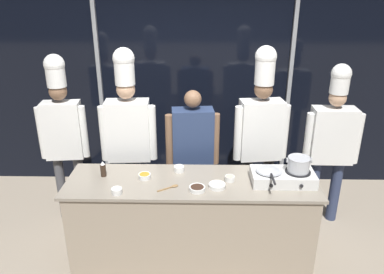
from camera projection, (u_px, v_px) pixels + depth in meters
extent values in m
plane|color=gray|center=(192.00, 256.00, 3.91)|extent=(24.00, 24.00, 0.00)
cube|color=black|center=(194.00, 88.00, 5.01)|extent=(5.89, 0.04, 2.70)
cube|color=gray|center=(101.00, 89.00, 4.99)|extent=(0.05, 0.05, 2.70)
cube|color=gray|center=(289.00, 90.00, 4.94)|extent=(0.05, 0.05, 2.70)
cube|color=gray|center=(191.00, 222.00, 3.75)|extent=(2.33, 0.66, 0.87)
cube|color=gray|center=(191.00, 182.00, 3.58)|extent=(2.40, 0.69, 0.03)
cube|color=silver|center=(283.00, 177.00, 3.53)|extent=(0.59, 0.31, 0.11)
cylinder|color=black|center=(269.00, 171.00, 3.50)|extent=(0.24, 0.24, 0.01)
cylinder|color=black|center=(271.00, 186.00, 3.37)|extent=(0.03, 0.01, 0.03)
cylinder|color=black|center=(298.00, 171.00, 3.50)|extent=(0.24, 0.24, 0.01)
cylinder|color=black|center=(301.00, 186.00, 3.37)|extent=(0.03, 0.01, 0.03)
cylinder|color=#ADAFB5|center=(269.00, 170.00, 3.50)|extent=(0.23, 0.23, 0.01)
cone|color=#ADAFB5|center=(269.00, 169.00, 3.50)|extent=(0.25, 0.25, 0.04)
cylinder|color=black|center=(273.00, 179.00, 3.30)|extent=(0.02, 0.19, 0.02)
cylinder|color=#B7BABF|center=(299.00, 164.00, 3.47)|extent=(0.20, 0.20, 0.13)
torus|color=#B7BABF|center=(299.00, 158.00, 3.45)|extent=(0.21, 0.21, 0.01)
torus|color=#B7BABF|center=(287.00, 160.00, 3.46)|extent=(0.01, 0.05, 0.05)
torus|color=#B7BABF|center=(311.00, 160.00, 3.45)|extent=(0.01, 0.05, 0.05)
cylinder|color=#332319|center=(103.00, 170.00, 3.64)|extent=(0.05, 0.05, 0.12)
cone|color=white|center=(102.00, 163.00, 3.61)|extent=(0.05, 0.05, 0.04)
cylinder|color=white|center=(145.00, 176.00, 3.61)|extent=(0.12, 0.12, 0.04)
torus|color=white|center=(144.00, 174.00, 3.60)|extent=(0.12, 0.12, 0.01)
cylinder|color=orange|center=(145.00, 175.00, 3.60)|extent=(0.10, 0.10, 0.02)
cylinder|color=white|center=(179.00, 169.00, 3.74)|extent=(0.10, 0.10, 0.05)
torus|color=white|center=(179.00, 166.00, 3.73)|extent=(0.10, 0.10, 0.01)
cylinder|color=silver|center=(179.00, 168.00, 3.74)|extent=(0.08, 0.08, 0.03)
cylinder|color=white|center=(117.00, 191.00, 3.34)|extent=(0.10, 0.10, 0.05)
torus|color=white|center=(117.00, 189.00, 3.33)|extent=(0.10, 0.10, 0.01)
cylinder|color=white|center=(117.00, 190.00, 3.34)|extent=(0.08, 0.08, 0.03)
cylinder|color=white|center=(230.00, 179.00, 3.56)|extent=(0.09, 0.09, 0.05)
torus|color=white|center=(230.00, 176.00, 3.55)|extent=(0.09, 0.09, 0.01)
cylinder|color=#EAA893|center=(230.00, 177.00, 3.56)|extent=(0.08, 0.08, 0.03)
cylinder|color=white|center=(197.00, 189.00, 3.39)|extent=(0.15, 0.15, 0.04)
torus|color=white|center=(197.00, 187.00, 3.39)|extent=(0.15, 0.15, 0.01)
cylinder|color=#382319|center=(197.00, 188.00, 3.39)|extent=(0.12, 0.12, 0.02)
cylinder|color=white|center=(217.00, 186.00, 3.45)|extent=(0.15, 0.15, 0.04)
torus|color=white|center=(217.00, 184.00, 3.44)|extent=(0.16, 0.16, 0.01)
cylinder|color=beige|center=(217.00, 185.00, 3.44)|extent=(0.13, 0.13, 0.02)
cube|color=olive|center=(164.00, 189.00, 3.41)|extent=(0.13, 0.09, 0.01)
ellipsoid|color=olive|center=(175.00, 186.00, 3.47)|extent=(0.08, 0.07, 0.02)
cylinder|color=#4C4C51|center=(81.00, 187.00, 4.46)|extent=(0.11, 0.11, 0.80)
cylinder|color=#4C4C51|center=(62.00, 187.00, 4.44)|extent=(0.11, 0.11, 0.80)
cube|color=white|center=(63.00, 130.00, 4.18)|extent=(0.43, 0.25, 0.65)
cylinder|color=white|center=(84.00, 132.00, 4.17)|extent=(0.08, 0.08, 0.60)
cylinder|color=white|center=(42.00, 133.00, 4.13)|extent=(0.08, 0.08, 0.60)
sphere|color=brown|center=(58.00, 91.00, 4.01)|extent=(0.19, 0.19, 0.19)
cylinder|color=white|center=(56.00, 76.00, 3.94)|extent=(0.20, 0.20, 0.24)
sphere|color=white|center=(54.00, 64.00, 3.90)|extent=(0.22, 0.22, 0.22)
cylinder|color=#2D3856|center=(144.00, 190.00, 4.37)|extent=(0.12, 0.12, 0.83)
cylinder|color=#2D3856|center=(122.00, 190.00, 4.36)|extent=(0.12, 0.12, 0.83)
cube|color=white|center=(128.00, 130.00, 4.08)|extent=(0.48, 0.27, 0.67)
cylinder|color=white|center=(152.00, 133.00, 4.06)|extent=(0.09, 0.09, 0.62)
cylinder|color=white|center=(104.00, 134.00, 4.05)|extent=(0.09, 0.09, 0.62)
sphere|color=tan|center=(126.00, 90.00, 3.91)|extent=(0.20, 0.20, 0.20)
cylinder|color=white|center=(124.00, 72.00, 3.84)|extent=(0.21, 0.21, 0.27)
sphere|color=white|center=(124.00, 58.00, 3.79)|extent=(0.22, 0.22, 0.22)
cylinder|color=#4C4C51|center=(203.00, 192.00, 4.37)|extent=(0.12, 0.12, 0.78)
cylinder|color=#4C4C51|center=(182.00, 193.00, 4.35)|extent=(0.12, 0.12, 0.78)
cube|color=navy|center=(192.00, 137.00, 4.09)|extent=(0.47, 0.27, 0.63)
cylinder|color=brown|center=(215.00, 139.00, 4.08)|extent=(0.09, 0.09, 0.58)
cylinder|color=brown|center=(170.00, 140.00, 4.05)|extent=(0.09, 0.09, 0.58)
sphere|color=brown|center=(192.00, 99.00, 3.93)|extent=(0.19, 0.19, 0.19)
cylinder|color=#232326|center=(267.00, 188.00, 4.41)|extent=(0.12, 0.12, 0.82)
cylinder|color=#232326|center=(246.00, 189.00, 4.38)|extent=(0.12, 0.12, 0.82)
cube|color=white|center=(261.00, 130.00, 4.11)|extent=(0.49, 0.30, 0.67)
cylinder|color=white|center=(284.00, 132.00, 4.11)|extent=(0.09, 0.09, 0.61)
cylinder|color=white|center=(238.00, 134.00, 4.06)|extent=(0.09, 0.09, 0.61)
sphere|color=brown|center=(264.00, 89.00, 3.94)|extent=(0.20, 0.20, 0.20)
cylinder|color=white|center=(265.00, 71.00, 3.86)|extent=(0.21, 0.21, 0.29)
sphere|color=white|center=(266.00, 56.00, 3.81)|extent=(0.22, 0.22, 0.22)
cylinder|color=#2D3856|center=(335.00, 190.00, 4.41)|extent=(0.12, 0.12, 0.77)
cylinder|color=#2D3856|center=(313.00, 190.00, 4.41)|extent=(0.12, 0.12, 0.77)
cube|color=white|center=(332.00, 135.00, 4.15)|extent=(0.47, 0.25, 0.63)
cylinder|color=white|center=(357.00, 139.00, 4.11)|extent=(0.09, 0.09, 0.58)
cylinder|color=white|center=(309.00, 138.00, 4.13)|extent=(0.09, 0.09, 0.58)
sphere|color=tan|center=(338.00, 98.00, 3.98)|extent=(0.18, 0.18, 0.18)
cylinder|color=white|center=(340.00, 84.00, 3.92)|extent=(0.19, 0.19, 0.21)
sphere|color=white|center=(341.00, 74.00, 3.88)|extent=(0.21, 0.21, 0.21)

